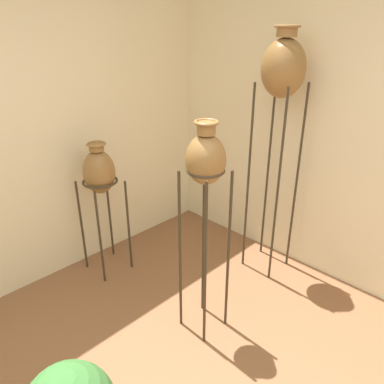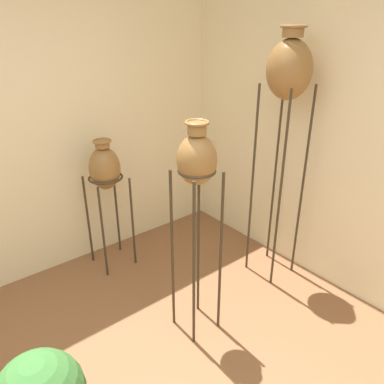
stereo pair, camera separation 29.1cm
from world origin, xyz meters
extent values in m
cylinder|color=#382D1E|center=(1.76, 0.75, 0.83)|extent=(0.02, 0.02, 1.66)
cylinder|color=#382D1E|center=(2.05, 0.75, 0.83)|extent=(0.02, 0.02, 1.66)
cylinder|color=#382D1E|center=(1.76, 1.04, 0.83)|extent=(0.02, 0.02, 1.66)
cylinder|color=#382D1E|center=(2.05, 1.04, 0.83)|extent=(0.02, 0.02, 1.66)
torus|color=#382D1E|center=(1.91, 0.89, 1.66)|extent=(0.30, 0.30, 0.02)
ellipsoid|color=olive|center=(1.91, 0.89, 1.75)|extent=(0.33, 0.33, 0.43)
cylinder|color=olive|center=(1.91, 0.89, 2.01)|extent=(0.15, 0.15, 0.07)
torus|color=olive|center=(1.91, 0.89, 2.04)|extent=(0.19, 0.19, 0.02)
cylinder|color=#382D1E|center=(0.82, 0.66, 0.62)|extent=(0.02, 0.02, 1.24)
cylinder|color=#382D1E|center=(1.06, 0.66, 0.62)|extent=(0.02, 0.02, 1.24)
cylinder|color=#382D1E|center=(0.82, 0.90, 0.62)|extent=(0.02, 0.02, 1.24)
cylinder|color=#382D1E|center=(1.06, 0.90, 0.62)|extent=(0.02, 0.02, 1.24)
torus|color=#382D1E|center=(0.94, 0.78, 1.24)|extent=(0.24, 0.24, 0.02)
ellipsoid|color=olive|center=(0.94, 0.78, 1.31)|extent=(0.25, 0.25, 0.32)
cylinder|color=olive|center=(0.94, 0.78, 1.50)|extent=(0.11, 0.11, 0.07)
torus|color=olive|center=(0.94, 0.78, 1.54)|extent=(0.15, 0.15, 0.02)
cylinder|color=#382D1E|center=(0.71, 1.74, 0.43)|extent=(0.02, 0.02, 0.86)
cylinder|color=#382D1E|center=(1.00, 1.74, 0.43)|extent=(0.02, 0.02, 0.86)
cylinder|color=#382D1E|center=(0.71, 2.03, 0.43)|extent=(0.02, 0.02, 0.86)
cylinder|color=#382D1E|center=(1.00, 2.03, 0.43)|extent=(0.02, 0.02, 0.86)
torus|color=#382D1E|center=(0.85, 1.89, 0.86)|extent=(0.30, 0.30, 0.02)
ellipsoid|color=olive|center=(0.85, 1.89, 0.94)|extent=(0.26, 0.26, 0.37)
cylinder|color=olive|center=(0.85, 1.89, 1.16)|extent=(0.12, 0.12, 0.05)
torus|color=olive|center=(0.85, 1.89, 1.18)|extent=(0.16, 0.16, 0.02)
camera|label=1|loc=(-0.65, -0.67, 2.08)|focal=35.00mm
camera|label=2|loc=(-0.44, -0.87, 2.08)|focal=35.00mm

